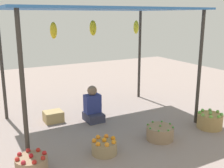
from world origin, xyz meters
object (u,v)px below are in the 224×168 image
object	(u,v)px
wooden_crate_near_vendor	(53,116)
basket_oranges	(104,147)
vendor_person	(93,107)
basket_green_chilies	(160,133)
basket_red_apples	(32,165)
basket_green_apples	(210,121)

from	to	relation	value
wooden_crate_near_vendor	basket_oranges	bearing A→B (deg)	-80.00
vendor_person	basket_green_chilies	xyz separation A→B (m)	(0.69, -1.45, -0.17)
basket_oranges	basket_green_chilies	xyz separation A→B (m)	(1.16, -0.00, 0.01)
vendor_person	basket_red_apples	xyz separation A→B (m)	(-1.66, -1.47, -0.16)
basket_red_apples	basket_green_apples	bearing A→B (deg)	-0.67
vendor_person	basket_green_chilies	bearing A→B (deg)	-64.48
basket_green_chilies	basket_green_apples	world-z (taller)	basket_green_apples
basket_red_apples	basket_green_chilies	distance (m)	2.35
basket_green_apples	wooden_crate_near_vendor	bearing A→B (deg)	145.35
basket_red_apples	wooden_crate_near_vendor	size ratio (longest dim) A/B	1.19
vendor_person	basket_oranges	xyz separation A→B (m)	(-0.46, -1.45, -0.18)
wooden_crate_near_vendor	basket_green_chilies	bearing A→B (deg)	-50.80
basket_oranges	wooden_crate_near_vendor	world-z (taller)	basket_oranges
basket_red_apples	basket_green_chilies	xyz separation A→B (m)	(2.35, 0.02, -0.01)
basket_oranges	basket_green_chilies	distance (m)	1.16
basket_oranges	vendor_person	bearing A→B (deg)	72.30
vendor_person	wooden_crate_near_vendor	xyz separation A→B (m)	(-0.78, 0.35, -0.18)
basket_green_apples	wooden_crate_near_vendor	xyz separation A→B (m)	(-2.70, 1.87, -0.04)
basket_oranges	wooden_crate_near_vendor	size ratio (longest dim) A/B	1.09
basket_red_apples	basket_green_apples	distance (m)	3.58
vendor_person	basket_oranges	distance (m)	1.53
basket_red_apples	basket_green_chilies	world-z (taller)	basket_red_apples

